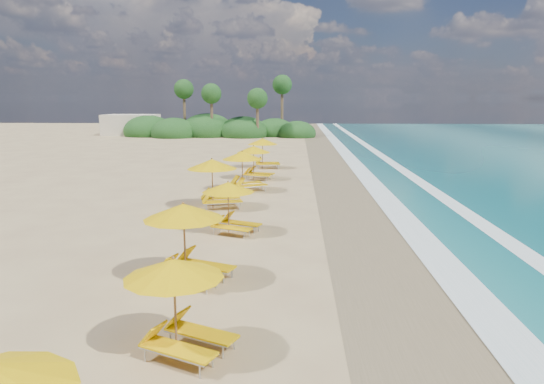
{
  "coord_description": "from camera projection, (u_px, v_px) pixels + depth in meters",
  "views": [
    {
      "loc": [
        1.0,
        -19.92,
        4.99
      ],
      "look_at": [
        0.0,
        0.0,
        1.2
      ],
      "focal_mm": 32.58,
      "sensor_mm": 36.0,
      "label": 1
    }
  ],
  "objects": [
    {
      "name": "station_7",
      "position": [
        265.0,
        151.0,
        35.69
      ],
      "size": [
        2.57,
        2.42,
        2.22
      ],
      "rotation": [
        0.0,
        0.0,
        0.12
      ],
      "color": "olive",
      "rests_on": "ground"
    },
    {
      "name": "station_2",
      "position": [
        190.0,
        237.0,
        13.49
      ],
      "size": [
        2.91,
        2.87,
        2.24
      ],
      "rotation": [
        0.0,
        0.0,
        -0.38
      ],
      "color": "olive",
      "rests_on": "ground"
    },
    {
      "name": "station_1",
      "position": [
        181.0,
        300.0,
        9.61
      ],
      "size": [
        2.62,
        2.6,
        2.0
      ],
      "rotation": [
        0.0,
        0.0,
        -0.42
      ],
      "color": "olive",
      "rests_on": "ground"
    },
    {
      "name": "station_3",
      "position": [
        232.0,
        204.0,
        18.4
      ],
      "size": [
        2.59,
        2.56,
        1.99
      ],
      "rotation": [
        0.0,
        0.0,
        -0.39
      ],
      "color": "olive",
      "rests_on": "ground"
    },
    {
      "name": "wet_sand",
      "position": [
        369.0,
        221.0,
        20.33
      ],
      "size": [
        4.0,
        160.0,
        0.01
      ],
      "primitive_type": "cube",
      "color": "#887451",
      "rests_on": "ground"
    },
    {
      "name": "station_6",
      "position": [
        256.0,
        160.0,
        30.73
      ],
      "size": [
        2.69,
        2.61,
        2.15
      ],
      "rotation": [
        0.0,
        0.0,
        -0.28
      ],
      "color": "olive",
      "rests_on": "ground"
    },
    {
      "name": "station_4",
      "position": [
        216.0,
        180.0,
        22.66
      ],
      "size": [
        2.9,
        2.8,
        2.34
      ],
      "rotation": [
        0.0,
        0.0,
        0.25
      ],
      "color": "olive",
      "rests_on": "ground"
    },
    {
      "name": "station_5",
      "position": [
        245.0,
        168.0,
        26.9
      ],
      "size": [
        2.94,
        2.93,
        2.23
      ],
      "rotation": [
        0.0,
        0.0,
        0.45
      ],
      "color": "olive",
      "rests_on": "ground"
    },
    {
      "name": "treeline",
      "position": [
        215.0,
        129.0,
        65.49
      ],
      "size": [
        25.8,
        8.8,
        9.74
      ],
      "color": "#163D14",
      "rests_on": "ground"
    },
    {
      "name": "ground",
      "position": [
        272.0,
        220.0,
        20.53
      ],
      "size": [
        160.0,
        160.0,
        0.0
      ],
      "primitive_type": "plane",
      "color": "tan",
      "rests_on": "ground"
    },
    {
      "name": "beach_building",
      "position": [
        131.0,
        125.0,
        68.44
      ],
      "size": [
        7.0,
        5.0,
        2.8
      ],
      "primitive_type": "cube",
      "color": "beige",
      "rests_on": "ground"
    },
    {
      "name": "surf_foam",
      "position": [
        435.0,
        222.0,
        20.19
      ],
      "size": [
        4.0,
        160.0,
        0.01
      ],
      "color": "white",
      "rests_on": "ground"
    }
  ]
}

